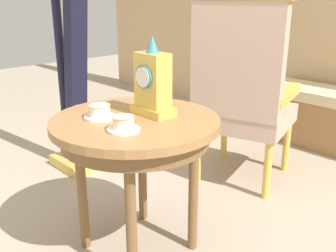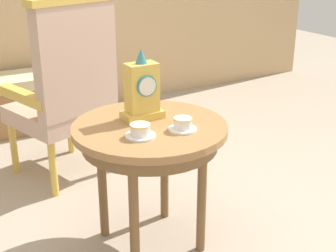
# 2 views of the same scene
# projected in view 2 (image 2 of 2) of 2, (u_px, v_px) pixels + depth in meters

# --- Properties ---
(ground_plane) EXTENTS (10.00, 10.00, 0.00)m
(ground_plane) POSITION_uv_depth(u_px,v_px,m) (158.00, 248.00, 2.37)
(ground_plane) COLOR tan
(side_table) EXTENTS (0.72, 0.72, 0.63)m
(side_table) POSITION_uv_depth(u_px,v_px,m) (150.00, 140.00, 2.22)
(side_table) COLOR #9E7042
(side_table) RESTS_ON ground
(teacup_left) EXTENTS (0.13, 0.13, 0.06)m
(teacup_left) POSITION_uv_depth(u_px,v_px,m) (140.00, 131.00, 2.05)
(teacup_left) COLOR white
(teacup_left) RESTS_ON side_table
(teacup_right) EXTENTS (0.13, 0.13, 0.06)m
(teacup_right) POSITION_uv_depth(u_px,v_px,m) (183.00, 125.00, 2.12)
(teacup_right) COLOR white
(teacup_right) RESTS_ON side_table
(mantel_clock) EXTENTS (0.19, 0.11, 0.34)m
(mantel_clock) POSITION_uv_depth(u_px,v_px,m) (142.00, 91.00, 2.22)
(mantel_clock) COLOR gold
(mantel_clock) RESTS_ON side_table
(armchair) EXTENTS (0.67, 0.66, 1.14)m
(armchair) POSITION_uv_depth(u_px,v_px,m) (67.00, 88.00, 2.87)
(armchair) COLOR #CCA893
(armchair) RESTS_ON ground
(window_bench) EXTENTS (1.06, 0.40, 0.44)m
(window_bench) POSITION_uv_depth(u_px,v_px,m) (44.00, 98.00, 3.88)
(window_bench) COLOR beige
(window_bench) RESTS_ON ground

